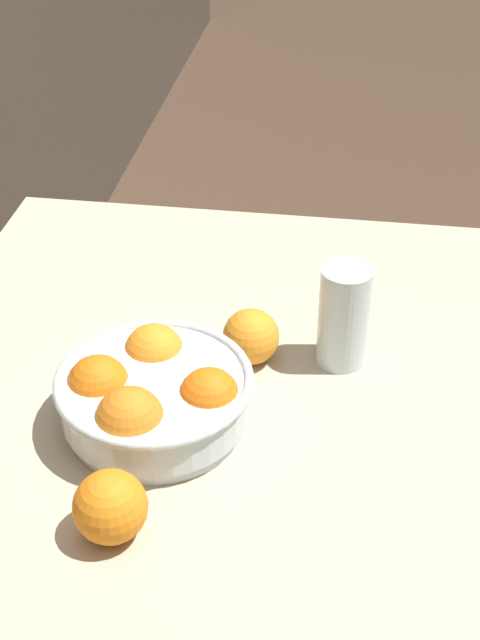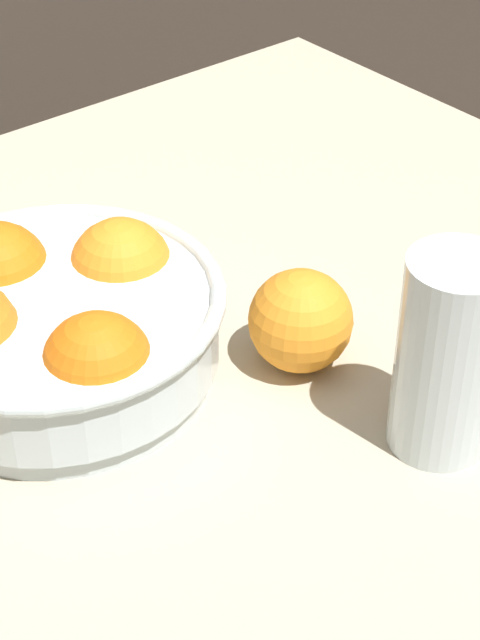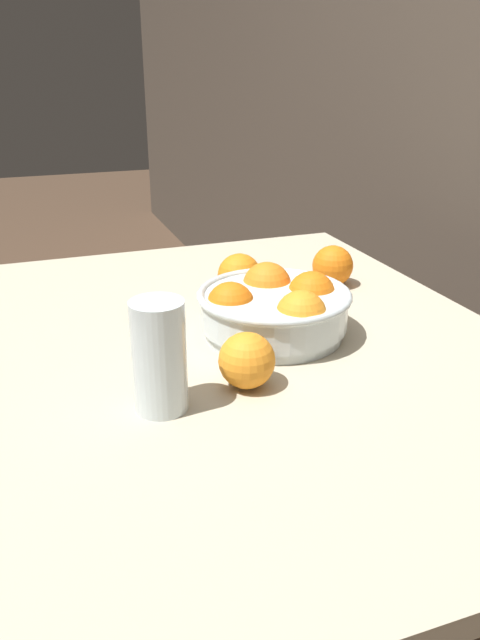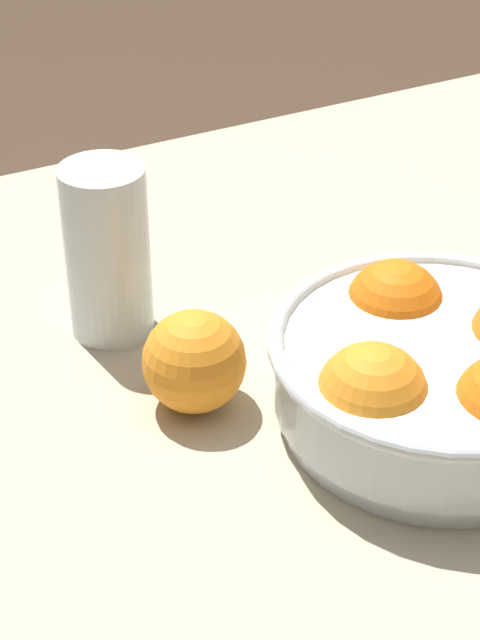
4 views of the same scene
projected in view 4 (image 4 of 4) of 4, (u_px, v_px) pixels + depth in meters
name	position (u px, v px, depth m)	size (l,w,h in m)	color
dining_table	(350.00, 448.00, 0.88)	(1.09, 0.90, 0.73)	#B7AD93
fruit_bowl	(442.00, 373.00, 0.75)	(0.24, 0.24, 0.10)	silver
juice_glass	(108.00, 261.00, 0.84)	(0.07, 0.07, 0.14)	#F4A314
orange_loose_near_bowl	(194.00, 361.00, 0.77)	(0.08, 0.08, 0.08)	orange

